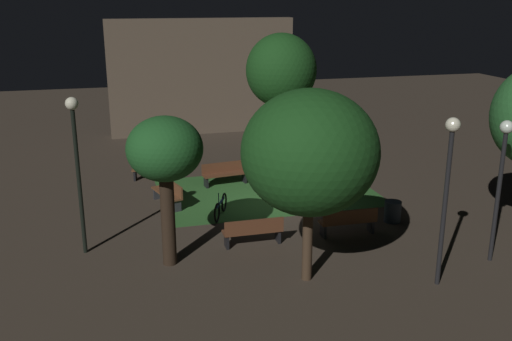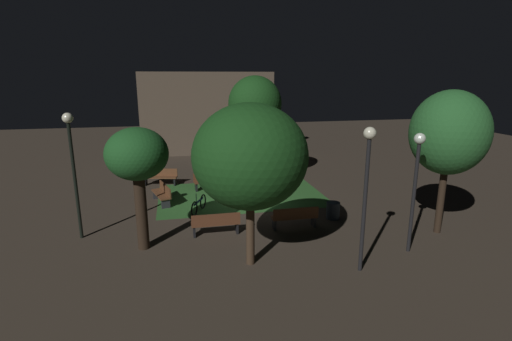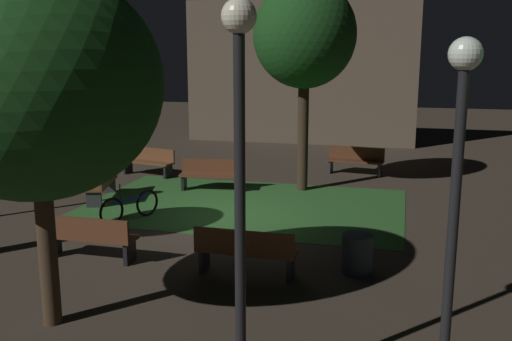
{
  "view_description": "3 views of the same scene",
  "coord_description": "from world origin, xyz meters",
  "px_view_note": "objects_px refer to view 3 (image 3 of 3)",
  "views": [
    {
      "loc": [
        -5.56,
        -18.86,
        7.18
      ],
      "look_at": [
        -0.68,
        -0.61,
        1.45
      ],
      "focal_mm": 40.41,
      "sensor_mm": 36.0,
      "label": 1
    },
    {
      "loc": [
        -2.84,
        -16.63,
        5.79
      ],
      "look_at": [
        0.82,
        0.35,
        1.43
      ],
      "focal_mm": 26.51,
      "sensor_mm": 36.0,
      "label": 2
    },
    {
      "loc": [
        4.13,
        -12.65,
        3.88
      ],
      "look_at": [
        0.9,
        -0.28,
        1.24
      ],
      "focal_mm": 40.16,
      "sensor_mm": 36.0,
      "label": 3
    }
  ],
  "objects_px": {
    "tree_right_canopy": "(305,36)",
    "bicycle": "(130,207)",
    "bench_back_row": "(149,161)",
    "bench_front_right": "(245,250)",
    "lamp_post_near_wall": "(458,155)",
    "bench_by_lamp": "(88,236)",
    "trash_bin": "(357,254)",
    "lamp_post_path_center": "(240,138)",
    "bench_corner": "(104,182)",
    "bench_path_side": "(356,160)",
    "bench_near_trees": "(212,174)",
    "tree_back_right": "(35,84)"
  },
  "relations": [
    {
      "from": "bench_corner",
      "to": "trash_bin",
      "type": "bearing_deg",
      "value": -26.68
    },
    {
      "from": "bicycle",
      "to": "lamp_post_path_center",
      "type": "bearing_deg",
      "value": -53.89
    },
    {
      "from": "bench_front_right",
      "to": "lamp_post_path_center",
      "type": "xyz_separation_m",
      "value": [
        0.95,
        -3.56,
        2.53
      ]
    },
    {
      "from": "bench_by_lamp",
      "to": "bench_corner",
      "type": "distance_m",
      "value": 4.66
    },
    {
      "from": "bench_by_lamp",
      "to": "trash_bin",
      "type": "height_order",
      "value": "bench_by_lamp"
    },
    {
      "from": "tree_right_canopy",
      "to": "trash_bin",
      "type": "bearing_deg",
      "value": -70.94
    },
    {
      "from": "tree_back_right",
      "to": "trash_bin",
      "type": "relative_size",
      "value": 7.21
    },
    {
      "from": "bench_by_lamp",
      "to": "tree_right_canopy",
      "type": "distance_m",
      "value": 8.2
    },
    {
      "from": "bench_back_row",
      "to": "trash_bin",
      "type": "xyz_separation_m",
      "value": [
        7.17,
        -6.68,
        -0.13
      ]
    },
    {
      "from": "bench_corner",
      "to": "lamp_post_path_center",
      "type": "distance_m",
      "value": 10.16
    },
    {
      "from": "bench_by_lamp",
      "to": "trash_bin",
      "type": "distance_m",
      "value": 5.01
    },
    {
      "from": "tree_right_canopy",
      "to": "bench_back_row",
      "type": "bearing_deg",
      "value": 171.94
    },
    {
      "from": "bench_corner",
      "to": "lamp_post_path_center",
      "type": "height_order",
      "value": "lamp_post_path_center"
    },
    {
      "from": "lamp_post_near_wall",
      "to": "bicycle",
      "type": "height_order",
      "value": "lamp_post_near_wall"
    },
    {
      "from": "bench_by_lamp",
      "to": "bicycle",
      "type": "bearing_deg",
      "value": 100.12
    },
    {
      "from": "tree_right_canopy",
      "to": "lamp_post_path_center",
      "type": "relative_size",
      "value": 1.32
    },
    {
      "from": "bench_by_lamp",
      "to": "bicycle",
      "type": "distance_m",
      "value": 2.63
    },
    {
      "from": "bench_by_lamp",
      "to": "bench_near_trees",
      "type": "bearing_deg",
      "value": 86.19
    },
    {
      "from": "bench_front_right",
      "to": "lamp_post_near_wall",
      "type": "bearing_deg",
      "value": -40.42
    },
    {
      "from": "tree_back_right",
      "to": "bench_back_row",
      "type": "bearing_deg",
      "value": 107.24
    },
    {
      "from": "bench_front_right",
      "to": "lamp_post_near_wall",
      "type": "xyz_separation_m",
      "value": [
        3.17,
        -2.7,
        2.31
      ]
    },
    {
      "from": "bench_back_row",
      "to": "tree_right_canopy",
      "type": "distance_m",
      "value": 6.44
    },
    {
      "from": "bench_front_right",
      "to": "tree_back_right",
      "type": "xyz_separation_m",
      "value": [
        -2.25,
        -2.42,
        2.98
      ]
    },
    {
      "from": "bench_front_right",
      "to": "tree_back_right",
      "type": "relative_size",
      "value": 0.36
    },
    {
      "from": "bench_near_trees",
      "to": "trash_bin",
      "type": "bearing_deg",
      "value": -49.26
    },
    {
      "from": "bench_front_right",
      "to": "lamp_post_near_wall",
      "type": "height_order",
      "value": "lamp_post_near_wall"
    },
    {
      "from": "bench_front_right",
      "to": "bench_back_row",
      "type": "bearing_deg",
      "value": 125.66
    },
    {
      "from": "lamp_post_near_wall",
      "to": "lamp_post_path_center",
      "type": "relative_size",
      "value": 0.92
    },
    {
      "from": "bench_path_side",
      "to": "bicycle",
      "type": "xyz_separation_m",
      "value": [
        -4.65,
        -6.62,
        -0.14
      ]
    },
    {
      "from": "bench_near_trees",
      "to": "trash_bin",
      "type": "height_order",
      "value": "bench_near_trees"
    },
    {
      "from": "trash_bin",
      "to": "tree_right_canopy",
      "type": "bearing_deg",
      "value": 109.06
    },
    {
      "from": "bench_corner",
      "to": "tree_back_right",
      "type": "distance_m",
      "value": 7.8
    },
    {
      "from": "bench_back_row",
      "to": "bench_near_trees",
      "type": "bearing_deg",
      "value": -27.93
    },
    {
      "from": "bench_back_row",
      "to": "bench_front_right",
      "type": "bearing_deg",
      "value": -54.34
    },
    {
      "from": "lamp_post_path_center",
      "to": "trash_bin",
      "type": "height_order",
      "value": "lamp_post_path_center"
    },
    {
      "from": "bench_back_row",
      "to": "bench_near_trees",
      "type": "distance_m",
      "value": 2.95
    },
    {
      "from": "tree_right_canopy",
      "to": "tree_back_right",
      "type": "height_order",
      "value": "tree_right_canopy"
    },
    {
      "from": "bench_front_right",
      "to": "lamp_post_path_center",
      "type": "height_order",
      "value": "lamp_post_path_center"
    },
    {
      "from": "bicycle",
      "to": "lamp_post_near_wall",
      "type": "bearing_deg",
      "value": -38.26
    },
    {
      "from": "trash_bin",
      "to": "bicycle",
      "type": "bearing_deg",
      "value": 160.64
    },
    {
      "from": "bench_path_side",
      "to": "trash_bin",
      "type": "relative_size",
      "value": 2.63
    },
    {
      "from": "lamp_post_path_center",
      "to": "bench_front_right",
      "type": "bearing_deg",
      "value": 104.93
    },
    {
      "from": "tree_right_canopy",
      "to": "bicycle",
      "type": "distance_m",
      "value": 6.6
    },
    {
      "from": "bench_back_row",
      "to": "lamp_post_path_center",
      "type": "height_order",
      "value": "lamp_post_path_center"
    },
    {
      "from": "bench_path_side",
      "to": "lamp_post_path_center",
      "type": "height_order",
      "value": "lamp_post_path_center"
    },
    {
      "from": "bench_by_lamp",
      "to": "lamp_post_path_center",
      "type": "distance_m",
      "value": 5.94
    },
    {
      "from": "bench_by_lamp",
      "to": "trash_bin",
      "type": "bearing_deg",
      "value": 7.84
    },
    {
      "from": "bicycle",
      "to": "bench_corner",
      "type": "bearing_deg",
      "value": 134.26
    },
    {
      "from": "trash_bin",
      "to": "lamp_post_path_center",
      "type": "bearing_deg",
      "value": -102.45
    },
    {
      "from": "bench_near_trees",
      "to": "bicycle",
      "type": "distance_m",
      "value": 3.5
    }
  ]
}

